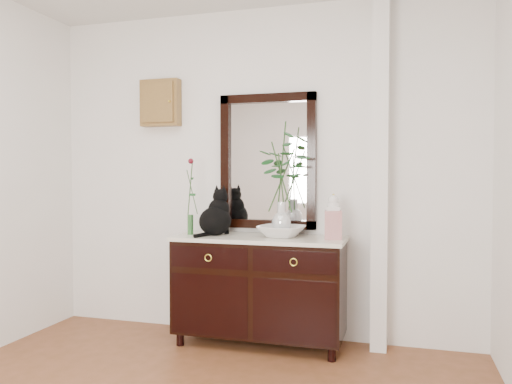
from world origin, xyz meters
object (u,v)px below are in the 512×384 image
(sideboard, at_px, (260,284))
(cat, at_px, (215,211))
(ginger_jar, at_px, (333,216))
(lotus_bowl, at_px, (281,231))

(sideboard, bearing_deg, cat, -179.75)
(sideboard, xyz_separation_m, cat, (-0.37, -0.00, 0.56))
(sideboard, height_order, cat, cat)
(cat, xyz_separation_m, ginger_jar, (0.94, 0.01, -0.02))
(sideboard, relative_size, lotus_bowl, 3.71)
(cat, relative_size, ginger_jar, 1.10)
(lotus_bowl, xyz_separation_m, ginger_jar, (0.40, -0.01, 0.13))
(sideboard, distance_m, lotus_bowl, 0.45)
(sideboard, xyz_separation_m, lotus_bowl, (0.17, 0.02, 0.42))
(sideboard, xyz_separation_m, ginger_jar, (0.57, 0.00, 0.55))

